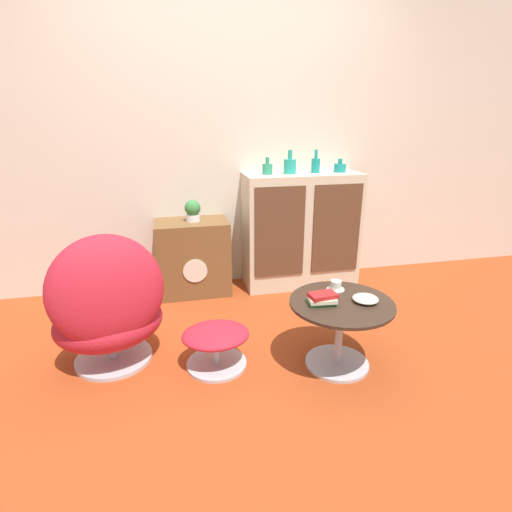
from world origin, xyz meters
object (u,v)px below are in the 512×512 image
sideboard (301,230)px  tv_console (193,257)px  egg_chair (108,308)px  teacup (336,286)px  book_stack (322,299)px  vase_inner_right (316,165)px  ottoman (216,340)px  potted_plant (193,210)px  vase_inner_left (290,166)px  vase_rightmost (340,167)px  coffee_table (340,323)px  bowl (365,299)px  vase_leftmost (267,168)px

sideboard → tv_console: bearing=179.5°
egg_chair → teacup: size_ratio=7.96×
sideboard → book_stack: sideboard is taller
vase_inner_right → egg_chair: bearing=-148.9°
teacup → ottoman: bearing=-179.2°
sideboard → potted_plant: sideboard is taller
vase_inner_left → book_stack: (-0.18, -1.27, -0.59)m
vase_rightmost → vase_inner_left: bearing=180.0°
coffee_table → vase_inner_left: bearing=87.4°
sideboard → ottoman: bearing=-128.9°
potted_plant → ottoman: bearing=-88.5°
sideboard → vase_rightmost: vase_rightmost is taller
coffee_table → book_stack: bearing=-179.5°
ottoman → vase_inner_right: vase_inner_right is taller
vase_inner_left → bowl: 1.43m
sideboard → vase_inner_left: bearing=178.1°
tv_console → book_stack: tv_console is taller
coffee_table → book_stack: size_ratio=3.59×
ottoman → teacup: size_ratio=3.75×
egg_chair → vase_rightmost: vase_rightmost is taller
coffee_table → book_stack: book_stack is taller
egg_chair → vase_leftmost: vase_leftmost is taller
tv_console → potted_plant: size_ratio=3.59×
ottoman → teacup: bearing=0.8°
ottoman → potted_plant: potted_plant is taller
ottoman → potted_plant: 1.24m
vase_rightmost → sideboard: bearing=-179.3°
vase_inner_right → book_stack: vase_inner_right is taller
egg_chair → teacup: 1.37m
egg_chair → coffee_table: bearing=-12.6°
sideboard → bowl: bearing=-91.8°
vase_rightmost → book_stack: vase_rightmost is taller
tv_console → vase_inner_left: (0.83, -0.00, 0.74)m
vase_inner_right → teacup: vase_inner_right is taller
vase_inner_right → potted_plant: 1.09m
vase_inner_left → vase_rightmost: vase_inner_left is taller
book_stack → potted_plant: bearing=116.4°
vase_inner_right → vase_rightmost: (0.22, 0.00, -0.03)m
teacup → book_stack: book_stack is taller
vase_leftmost → bowl: size_ratio=0.92×
book_stack → tv_console: bearing=117.0°
bowl → ottoman: bearing=168.1°
ottoman → egg_chair: bearing=166.7°
vase_leftmost → vase_rightmost: 0.63m
vase_inner_left → bowl: size_ratio=1.26×
vase_inner_left → potted_plant: 0.88m
sideboard → book_stack: size_ratio=5.84×
tv_console → bowl: (0.90, -1.30, 0.13)m
sideboard → vase_rightmost: bearing=0.7°
vase_leftmost → vase_inner_left: 0.19m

